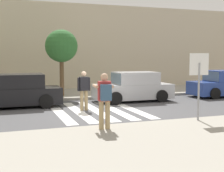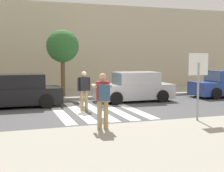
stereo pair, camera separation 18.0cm
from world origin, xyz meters
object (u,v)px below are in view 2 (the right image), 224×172
(stop_sign, at_px, (198,72))
(parked_car_black, at_px, (18,92))
(street_tree_center, at_px, (62,47))
(photographer_with_backpack, at_px, (103,96))
(parked_car_silver, at_px, (134,88))
(pedestrian_crossing, at_px, (84,88))

(stop_sign, bearing_deg, parked_car_black, 134.56)
(parked_car_black, relative_size, street_tree_center, 1.10)
(stop_sign, height_order, street_tree_center, street_tree_center)
(street_tree_center, bearing_deg, stop_sign, -68.70)
(parked_car_black, bearing_deg, street_tree_center, 43.86)
(stop_sign, distance_m, parked_car_black, 8.38)
(parked_car_black, xyz_separation_m, street_tree_center, (2.56, 2.46, 2.20))
(stop_sign, distance_m, photographer_with_backpack, 3.59)
(stop_sign, xyz_separation_m, street_tree_center, (-3.27, 8.38, 1.08))
(photographer_with_backpack, xyz_separation_m, parked_car_silver, (3.61, 6.12, -0.44))
(photographer_with_backpack, relative_size, parked_car_black, 0.42)
(street_tree_center, bearing_deg, parked_car_silver, -36.25)
(stop_sign, height_order, parked_car_black, stop_sign)
(parked_car_silver, bearing_deg, parked_car_black, 180.00)
(photographer_with_backpack, distance_m, parked_car_silver, 7.12)
(stop_sign, height_order, photographer_with_backpack, stop_sign)
(photographer_with_backpack, bearing_deg, stop_sign, 3.36)
(photographer_with_backpack, bearing_deg, parked_car_silver, 59.49)
(photographer_with_backpack, distance_m, pedestrian_crossing, 4.25)
(pedestrian_crossing, relative_size, parked_car_black, 0.42)
(pedestrian_crossing, height_order, parked_car_black, pedestrian_crossing)
(parked_car_silver, bearing_deg, street_tree_center, 143.75)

